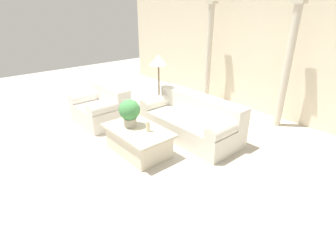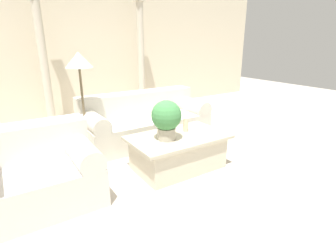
# 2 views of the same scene
# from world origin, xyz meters

# --- Properties ---
(ground_plane) EXTENTS (16.00, 16.00, 0.00)m
(ground_plane) POSITION_xyz_m (0.00, 0.00, 0.00)
(ground_plane) COLOR #BCB2A3
(wall_back) EXTENTS (10.00, 0.06, 3.20)m
(wall_back) POSITION_xyz_m (0.00, 3.07, 1.60)
(wall_back) COLOR beige
(wall_back) RESTS_ON ground_plane
(sofa_long) EXTENTS (2.16, 0.97, 0.81)m
(sofa_long) POSITION_xyz_m (0.04, 0.77, 0.34)
(sofa_long) COLOR beige
(sofa_long) RESTS_ON ground_plane
(loveseat) EXTENTS (1.22, 0.97, 0.81)m
(loveseat) POSITION_xyz_m (-1.84, -0.27, 0.35)
(loveseat) COLOR silver
(loveseat) RESTS_ON ground_plane
(coffee_table) EXTENTS (1.31, 0.81, 0.47)m
(coffee_table) POSITION_xyz_m (-0.11, -0.48, 0.24)
(coffee_table) COLOR beige
(coffee_table) RESTS_ON ground_plane
(potted_plant) EXTENTS (0.39, 0.39, 0.51)m
(potted_plant) POSITION_xyz_m (-0.31, -0.50, 0.76)
(potted_plant) COLOR #B2A893
(potted_plant) RESTS_ON coffee_table
(pillar_candle) EXTENTS (0.08, 0.08, 0.20)m
(pillar_candle) POSITION_xyz_m (0.08, -0.38, 0.57)
(pillar_candle) COLOR beige
(pillar_candle) RESTS_ON coffee_table
(floor_lamp) EXTENTS (0.40, 0.40, 1.54)m
(floor_lamp) POSITION_xyz_m (-1.00, 0.75, 1.34)
(floor_lamp) COLOR brown
(floor_lamp) RESTS_ON ground_plane
(column_left) EXTENTS (0.23, 0.23, 2.60)m
(column_left) POSITION_xyz_m (-1.19, 2.62, 1.33)
(column_left) COLOR beige
(column_left) RESTS_ON ground_plane
(column_right) EXTENTS (0.23, 0.23, 2.60)m
(column_right) POSITION_xyz_m (0.97, 2.62, 1.33)
(column_right) COLOR beige
(column_right) RESTS_ON ground_plane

